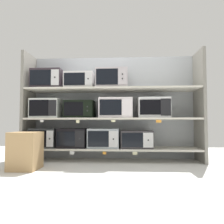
# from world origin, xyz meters

# --- Properties ---
(ground) EXTENTS (6.82, 6.00, 0.02)m
(ground) POSITION_xyz_m (0.00, -1.00, -0.01)
(ground) COLOR silver
(back_panel) EXTENTS (3.02, 0.04, 1.81)m
(back_panel) POSITION_xyz_m (0.00, 0.27, 0.91)
(back_panel) COLOR #9EA3A8
(back_panel) RESTS_ON ground
(upright_left) EXTENTS (0.05, 0.50, 1.81)m
(upright_left) POSITION_xyz_m (-1.44, 0.00, 0.91)
(upright_left) COLOR gray
(upright_left) RESTS_ON ground
(upright_right) EXTENTS (0.05, 0.50, 1.81)m
(upright_right) POSITION_xyz_m (1.44, 0.00, 0.91)
(upright_right) COLOR gray
(upright_right) RESTS_ON ground
(shelf_0) EXTENTS (2.82, 0.50, 0.03)m
(shelf_0) POSITION_xyz_m (0.00, 0.00, 0.20)
(shelf_0) COLOR beige
(shelf_0) RESTS_ON ground
(microwave_0) EXTENTS (0.43, 0.43, 0.32)m
(microwave_0) POSITION_xyz_m (-1.13, -0.00, 0.37)
(microwave_0) COLOR #2B2D2E
(microwave_0) RESTS_ON shelf_0
(microwave_1) EXTENTS (0.47, 0.42, 0.32)m
(microwave_1) POSITION_xyz_m (-0.65, -0.00, 0.38)
(microwave_1) COLOR black
(microwave_1) RESTS_ON shelf_0
(microwave_2) EXTENTS (0.51, 0.42, 0.32)m
(microwave_2) POSITION_xyz_m (-0.14, -0.00, 0.37)
(microwave_2) COLOR #98A2AA
(microwave_2) RESTS_ON shelf_0
(microwave_3) EXTENTS (0.52, 0.42, 0.29)m
(microwave_3) POSITION_xyz_m (0.41, -0.00, 0.36)
(microwave_3) COLOR #302E31
(microwave_3) RESTS_ON shelf_0
(price_tag_0) EXTENTS (0.07, 0.00, 0.05)m
(price_tag_0) POSITION_xyz_m (-0.61, -0.25, 0.16)
(price_tag_0) COLOR white
(price_tag_1) EXTENTS (0.05, 0.00, 0.04)m
(price_tag_1) POSITION_xyz_m (-0.10, -0.25, 0.16)
(price_tag_1) COLOR orange
(price_tag_2) EXTENTS (0.07, 0.00, 0.04)m
(price_tag_2) POSITION_xyz_m (0.37, -0.25, 0.16)
(price_tag_2) COLOR beige
(shelf_1) EXTENTS (2.82, 0.50, 0.03)m
(shelf_1) POSITION_xyz_m (0.00, 0.00, 0.69)
(shelf_1) COLOR beige
(microwave_4) EXTENTS (0.47, 0.41, 0.32)m
(microwave_4) POSITION_xyz_m (-1.11, -0.00, 0.87)
(microwave_4) COLOR silver
(microwave_4) RESTS_ON shelf_1
(microwave_5) EXTENTS (0.48, 0.40, 0.29)m
(microwave_5) POSITION_xyz_m (-0.54, -0.00, 0.85)
(microwave_5) COLOR black
(microwave_5) RESTS_ON shelf_1
(microwave_6) EXTENTS (0.55, 0.41, 0.33)m
(microwave_6) POSITION_xyz_m (0.07, -0.00, 0.87)
(microwave_6) COLOR silver
(microwave_6) RESTS_ON shelf_1
(microwave_7) EXTENTS (0.52, 0.36, 0.33)m
(microwave_7) POSITION_xyz_m (0.69, -0.00, 0.87)
(microwave_7) COLOR silver
(microwave_7) RESTS_ON shelf_1
(price_tag_3) EXTENTS (0.06, 0.00, 0.04)m
(price_tag_3) POSITION_xyz_m (-1.10, -0.25, 0.65)
(price_tag_3) COLOR white
(price_tag_4) EXTENTS (0.06, 0.00, 0.05)m
(price_tag_4) POSITION_xyz_m (-0.52, -0.25, 0.65)
(price_tag_4) COLOR beige
(price_tag_5) EXTENTS (0.07, 0.00, 0.03)m
(price_tag_5) POSITION_xyz_m (0.03, -0.25, 0.65)
(price_tag_5) COLOR beige
(price_tag_6) EXTENTS (0.08, 0.00, 0.04)m
(price_tag_6) POSITION_xyz_m (0.73, -0.25, 0.65)
(price_tag_6) COLOR orange
(shelf_2) EXTENTS (2.82, 0.50, 0.03)m
(shelf_2) POSITION_xyz_m (0.00, 0.00, 1.18)
(shelf_2) COLOR beige
(microwave_8) EXTENTS (0.51, 0.41, 0.33)m
(microwave_8) POSITION_xyz_m (-1.10, -0.00, 1.36)
(microwave_8) COLOR #30272D
(microwave_8) RESTS_ON shelf_2
(microwave_9) EXTENTS (0.48, 0.36, 0.27)m
(microwave_9) POSITION_xyz_m (-0.55, -0.00, 1.34)
(microwave_9) COLOR silver
(microwave_9) RESTS_ON shelf_2
(microwave_10) EXTENTS (0.52, 0.44, 0.32)m
(microwave_10) POSITION_xyz_m (-0.00, -0.00, 1.36)
(microwave_10) COLOR #BAB1B5
(microwave_10) RESTS_ON shelf_2
(shipping_carton) EXTENTS (0.36, 0.36, 0.50)m
(shipping_carton) POSITION_xyz_m (-1.13, -0.72, 0.25)
(shipping_carton) COLOR tan
(shipping_carton) RESTS_ON ground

